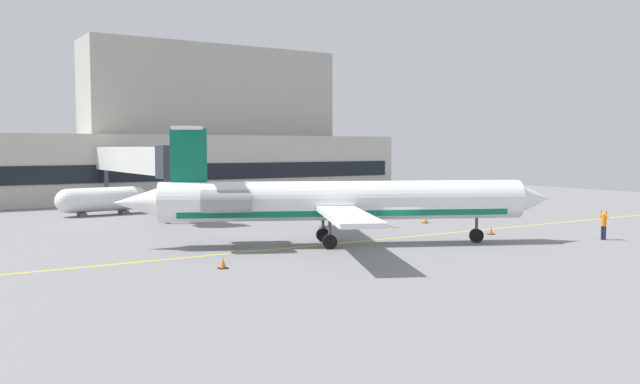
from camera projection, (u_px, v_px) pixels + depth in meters
The scene contains 12 objects.
ground at pixel (397, 246), 42.63m from camera, with size 120.00×120.00×0.11m.
terminal_building at pixel (188, 139), 83.38m from camera, with size 59.61×12.24×19.21m.
jet_bridge_west at pixel (137, 160), 61.10m from camera, with size 2.40×23.23×6.43m.
regional_jet at pixel (337, 201), 42.51m from camera, with size 26.69×20.43×7.56m.
baggage_tug at pixel (463, 200), 65.12m from camera, with size 3.09×4.35×2.34m.
pushback_tractor at pixel (338, 204), 61.97m from camera, with size 3.93×3.52×2.07m.
fuel_tank at pixel (102, 200), 61.34m from camera, with size 8.50×2.75×2.56m.
marshaller at pixel (604, 225), 44.97m from camera, with size 0.34×0.83×2.03m.
safety_cone_alpha at pixel (323, 224), 51.98m from camera, with size 0.47×0.47×0.55m.
safety_cone_bravo at pixel (425, 220), 54.95m from camera, with size 0.47×0.47×0.55m.
safety_cone_charlie at pixel (491, 231), 47.85m from camera, with size 0.47×0.47×0.55m.
safety_cone_delta at pixel (223, 264), 34.43m from camera, with size 0.47×0.47×0.55m.
Camera 1 is at (-26.75, -33.13, 6.33)m, focal length 37.22 mm.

